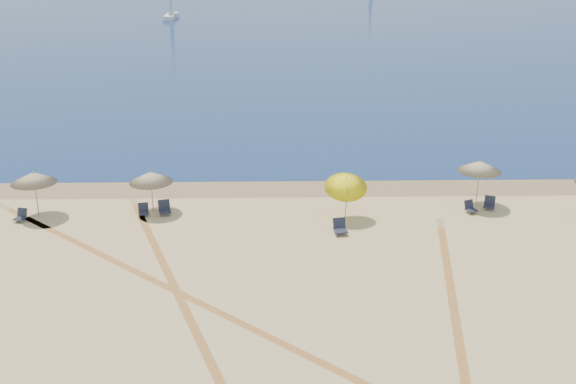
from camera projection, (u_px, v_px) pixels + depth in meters
The scene contains 13 objects.
wet_sand at pixel (287, 187), 38.99m from camera, with size 500.00×500.00×0.00m, color olive.
umbrella_1 at pixel (34, 178), 34.45m from camera, with size 2.27×2.28×2.44m.
umbrella_2 at pixel (151, 177), 35.04m from camera, with size 2.21×2.21×2.25m.
umbrella_3 at pixel (346, 183), 34.03m from camera, with size 2.12×2.17×2.67m.
umbrella_4 at pixel (480, 166), 35.70m from camera, with size 2.24×2.24×2.56m.
chair_1 at pixel (21, 216), 34.58m from camera, with size 0.64×0.71×0.62m.
chair_2 at pixel (143, 210), 35.23m from camera, with size 0.62×0.69×0.62m.
chair_3 at pixel (164, 208), 35.37m from camera, with size 0.76×0.83×0.72m.
chair_4 at pixel (340, 227), 33.16m from camera, with size 0.72×0.81×0.73m.
chair_5 at pixel (470, 207), 35.58m from camera, with size 0.71×0.76×0.63m.
chair_6 at pixel (489, 203), 36.03m from camera, with size 0.74×0.79×0.66m.
sailboat_0 at pixel (170, 0), 106.20m from camera, with size 1.63×6.04×8.96m.
tire_tracks at pixel (270, 341), 24.74m from camera, with size 46.27×43.79×0.00m.
Camera 1 is at (-0.63, -12.38, 14.02)m, focal length 43.00 mm.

